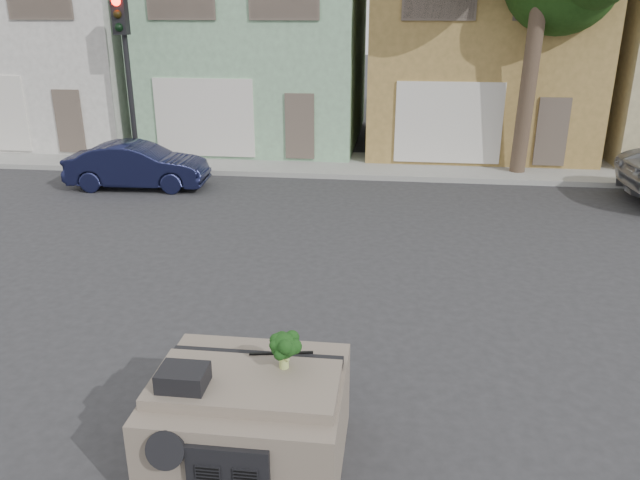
# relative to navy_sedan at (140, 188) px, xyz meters

# --- Properties ---
(ground_plane) EXTENTS (120.00, 120.00, 0.00)m
(ground_plane) POSITION_rel_navy_sedan_xyz_m (5.57, -7.46, 0.00)
(ground_plane) COLOR #303033
(ground_plane) RESTS_ON ground
(sidewalk) EXTENTS (40.00, 3.00, 0.15)m
(sidewalk) POSITION_rel_navy_sedan_xyz_m (5.57, 3.04, 0.07)
(sidewalk) COLOR gray
(sidewalk) RESTS_ON ground
(townhouse_white) EXTENTS (7.20, 8.20, 7.55)m
(townhouse_white) POSITION_rel_navy_sedan_xyz_m (-5.43, 7.04, 3.77)
(townhouse_white) COLOR beige
(townhouse_white) RESTS_ON ground
(townhouse_mint) EXTENTS (7.20, 8.20, 7.55)m
(townhouse_mint) POSITION_rel_navy_sedan_xyz_m (2.07, 7.04, 3.77)
(townhouse_mint) COLOR #81AD87
(townhouse_mint) RESTS_ON ground
(townhouse_tan) EXTENTS (7.20, 8.20, 7.55)m
(townhouse_tan) POSITION_rel_navy_sedan_xyz_m (9.57, 7.04, 3.77)
(townhouse_tan) COLOR olive
(townhouse_tan) RESTS_ON ground
(navy_sedan) EXTENTS (3.84, 1.54, 1.24)m
(navy_sedan) POSITION_rel_navy_sedan_xyz_m (0.00, 0.00, 0.00)
(navy_sedan) COLOR #131633
(navy_sedan) RESTS_ON ground
(traffic_signal) EXTENTS (0.40, 0.40, 5.10)m
(traffic_signal) POSITION_rel_navy_sedan_xyz_m (-0.93, 2.04, 2.55)
(traffic_signal) COLOR black
(traffic_signal) RESTS_ON ground
(tree_near) EXTENTS (4.40, 4.00, 8.50)m
(tree_near) POSITION_rel_navy_sedan_xyz_m (10.57, 2.34, 4.25)
(tree_near) COLOR #1A3A10
(tree_near) RESTS_ON ground
(car_dashboard) EXTENTS (2.00, 1.80, 1.12)m
(car_dashboard) POSITION_rel_navy_sedan_xyz_m (5.57, -10.46, 0.56)
(car_dashboard) COLOR #726658
(car_dashboard) RESTS_ON ground
(instrument_hump) EXTENTS (0.48, 0.38, 0.20)m
(instrument_hump) POSITION_rel_navy_sedan_xyz_m (4.99, -10.81, 1.22)
(instrument_hump) COLOR black
(instrument_hump) RESTS_ON car_dashboard
(wiper_arm) EXTENTS (0.69, 0.15, 0.02)m
(wiper_arm) POSITION_rel_navy_sedan_xyz_m (5.85, -10.08, 1.13)
(wiper_arm) COLOR black
(wiper_arm) RESTS_ON car_dashboard
(broccoli) EXTENTS (0.42, 0.42, 0.41)m
(broccoli) POSITION_rel_navy_sedan_xyz_m (5.93, -10.35, 1.33)
(broccoli) COLOR black
(broccoli) RESTS_ON car_dashboard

